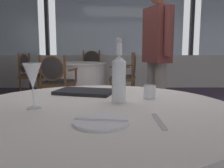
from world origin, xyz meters
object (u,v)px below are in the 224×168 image
Objects in this scene: menu_book at (85,92)px; dining_chair_1_0 at (127,73)px; water_bottle at (119,77)px; dining_chair_1_3 at (56,78)px; diner_person_0 at (157,50)px; side_plate at (101,122)px; dining_chair_1_2 at (30,71)px; water_tumbler at (150,92)px; wine_glass at (32,77)px; dining_chair_1_1 at (90,67)px.

dining_chair_1_0 reaches higher than menu_book.
water_bottle reaches higher than dining_chair_1_3.
water_bottle is 1.71m from diner_person_0.
dining_chair_1_2 reaches higher than side_plate.
side_plate is at bearing -118.97° from water_tumbler.
diner_person_0 reaches higher than dining_chair_1_3.
diner_person_0 is at bearing 63.44° from wine_glass.
dining_chair_1_1 is (-0.34, 4.39, -0.17)m from menu_book.
water_bottle is at bearing -54.84° from dining_chair_1_2.
dining_chair_1_2 is (-1.73, 3.80, -0.32)m from water_bottle.
dining_chair_1_0 is 0.55× the size of diner_person_0.
water_bottle is 2.78m from dining_chair_1_3.
wine_glass reaches higher than side_plate.
side_plate is at bearing -101.96° from water_bottle.
water_bottle reaches higher than dining_chair_1_0.
water_tumbler reaches higher than side_plate.
water_tumbler is at bearing 61.03° from side_plate.
water_tumbler is at bearing 27.11° from water_bottle.
water_bottle is at bearing -149.97° from dining_chair_1_3.
wine_glass is 4.77m from dining_chair_1_1.
side_plate is at bearing -62.83° from menu_book.
water_bottle is 4.49× the size of water_tumbler.
diner_person_0 is (0.50, 1.63, 0.13)m from water_bottle.
diner_person_0 reaches higher than side_plate.
dining_chair_1_2 is (-1.65, 4.15, -0.20)m from side_plate.
dining_chair_1_0 is at bearing 79.38° from wine_glass.
menu_book is 1.58m from diner_person_0.
dining_chair_1_0 reaches higher than wine_glass.
wine_glass is (-0.31, 0.22, 0.14)m from side_plate.
dining_chair_1_0 is 0.96× the size of dining_chair_1_1.
dining_chair_1_1 is 2.05m from dining_chair_1_3.
water_bottle is 0.21m from water_tumbler.
water_tumbler is (0.25, 0.44, 0.03)m from side_plate.
diner_person_0 is (0.70, 1.40, 0.24)m from menu_book.
dining_chair_1_2 is (-1.19, -0.82, -0.03)m from dining_chair_1_1.
side_plate is 0.51m from water_tumbler.
water_bottle reaches higher than dining_chair_1_1.
side_plate is 3.79m from dining_chair_1_0.
dining_chair_1_3 is (0.81, -1.19, -0.01)m from dining_chair_1_2.
side_plate is at bearing 95.26° from dining_chair_1_0.
wine_glass is 1.98m from diner_person_0.
diner_person_0 reaches higher than dining_chair_1_0.
dining_chair_1_1 reaches higher than side_plate.
water_bottle reaches higher than side_plate.
menu_book is at bearing 158.58° from water_tumbler.
side_plate is 0.40m from wine_glass.
wine_glass is 2.81m from dining_chair_1_3.
dining_chair_1_1 is (-0.15, 4.76, -0.30)m from wine_glass.
dining_chair_1_1 is at bearing 45.18° from dining_chair_1_2.
menu_book is (0.19, 0.37, -0.13)m from wine_glass.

